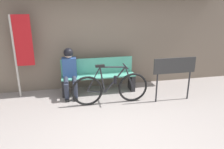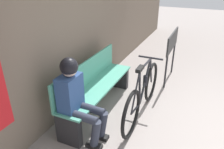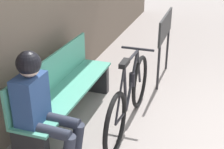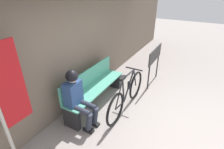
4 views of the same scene
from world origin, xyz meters
name	(u,v)px [view 4 (image 4 of 4)]	position (x,y,z in m)	size (l,w,h in m)	color
ground_plane	(185,135)	(0.00, 0.00, 0.00)	(24.00, 24.00, 0.00)	gray
storefront_wall	(73,32)	(0.00, 2.50, 1.66)	(12.00, 0.56, 3.20)	#756656
park_bench_near	(94,88)	(0.02, 2.06, 0.42)	(1.85, 0.42, 0.86)	#51A88E
bicycle	(127,95)	(0.18, 1.31, 0.38)	(1.75, 0.40, 0.94)	black
person_seated	(77,95)	(-0.69, 1.94, 0.69)	(0.34, 0.60, 1.19)	#2D3342
banner_pole	(7,97)	(-1.77, 2.16, 1.24)	(0.45, 0.05, 1.96)	#B7B2A8
signboard	(155,57)	(1.64, 1.16, 0.79)	(1.01, 0.04, 1.04)	#232326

